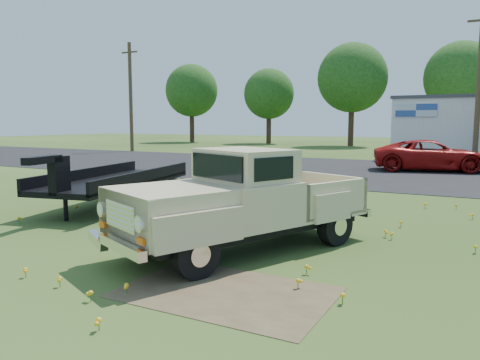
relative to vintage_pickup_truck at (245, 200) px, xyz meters
The scene contains 13 objects.
ground 1.46m from the vintage_pickup_truck, 128.81° to the left, with size 140.00×140.00×0.00m, color #274014.
asphalt_lot 15.89m from the vintage_pickup_truck, 92.46° to the left, with size 90.00×14.00×0.02m, color black.
dirt_patch_a 2.50m from the vintage_pickup_truck, 69.19° to the right, with size 3.00×2.00×0.01m, color brown.
dirt_patch_b 5.20m from the vintage_pickup_truck, 121.67° to the left, with size 2.20×1.60×0.01m, color brown.
utility_pole_west 32.40m from the vintage_pickup_truck, 134.79° to the left, with size 1.60×0.30×9.00m.
utility_pole_mid 23.37m from the vintage_pickup_truck, 81.74° to the left, with size 1.60×0.30×9.00m.
treeline_a 50.19m from the vintage_pickup_truck, 125.08° to the left, with size 6.40×6.40×9.52m.
treeline_b 46.07m from the vintage_pickup_truck, 114.06° to the left, with size 5.76×5.76×8.57m.
treeline_c 41.70m from the vintage_pickup_truck, 102.14° to the left, with size 7.04×7.04×10.47m.
treeline_d 41.75m from the vintage_pickup_truck, 88.17° to the left, with size 6.72×6.72×10.00m.
vintage_pickup_truck is the anchor object (origin of this frame).
flatbed_trailer 6.17m from the vintage_pickup_truck, 155.66° to the left, with size 2.05×6.15×1.68m, color black, non-canonical shape.
red_pickup 17.49m from the vintage_pickup_truck, 85.09° to the left, with size 2.57×5.57×1.55m, color #9A100E.
Camera 1 is at (4.74, -8.64, 2.45)m, focal length 35.00 mm.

